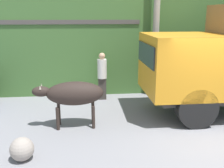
% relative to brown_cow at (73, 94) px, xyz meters
% --- Properties ---
extents(ground_plane, '(60.00, 60.00, 0.00)m').
position_rel_brown_cow_xyz_m(ground_plane, '(3.75, -0.77, -0.96)').
color(ground_plane, gray).
extents(hillside_embankment, '(32.00, 6.44, 3.80)m').
position_rel_brown_cow_xyz_m(hillside_embankment, '(3.75, 6.18, 0.94)').
color(hillside_embankment, '#426B33').
rests_on(hillside_embankment, ground_plane).
extents(building_backdrop, '(6.52, 2.70, 2.88)m').
position_rel_brown_cow_xyz_m(building_backdrop, '(-0.85, 4.26, 0.49)').
color(building_backdrop, '#8CC69E').
rests_on(building_backdrop, ground_plane).
extents(brown_cow, '(1.94, 0.66, 1.31)m').
position_rel_brown_cow_xyz_m(brown_cow, '(0.00, 0.00, 0.00)').
color(brown_cow, '#2D231E').
rests_on(brown_cow, ground_plane).
extents(pedestrian_on_hill, '(0.34, 0.34, 1.74)m').
position_rel_brown_cow_xyz_m(pedestrian_on_hill, '(0.95, 2.39, -0.00)').
color(pedestrian_on_hill, '#38332D').
rests_on(pedestrian_on_hill, ground_plane).
extents(utility_pole, '(0.90, 0.23, 5.83)m').
position_rel_brown_cow_xyz_m(utility_pole, '(2.97, 2.64, 2.06)').
color(utility_pole, '#9E998E').
rests_on(utility_pole, ground_plane).
extents(roadside_rock, '(0.52, 0.52, 0.52)m').
position_rel_brown_cow_xyz_m(roadside_rock, '(-1.06, -1.66, -0.70)').
color(roadside_rock, gray).
rests_on(roadside_rock, ground_plane).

